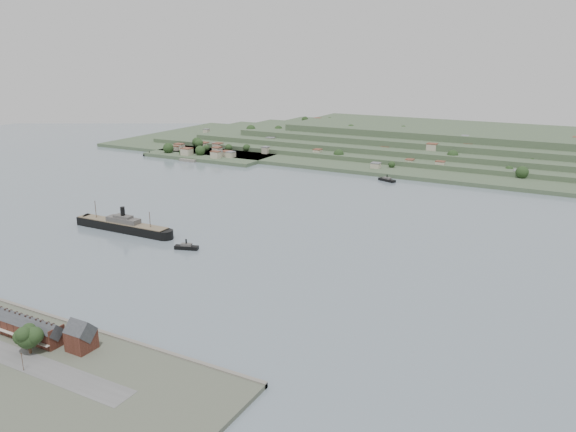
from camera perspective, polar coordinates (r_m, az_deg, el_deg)
The scene contains 9 objects.
ground at distance 392.77m, azimuth -4.97°, elevation -2.10°, with size 1400.00×1400.00×0.00m, color slate.
terrace_row at distance 284.47m, azimuth -25.99°, elevation -9.79°, with size 55.60×9.80×11.07m.
gabled_building at distance 258.70m, azimuth -20.30°, elevation -11.40°, with size 10.40×10.18×14.09m.
far_peninsula at distance 734.08m, azimuth 14.13°, elevation 7.13°, with size 760.00×309.00×30.00m.
steamship at distance 421.48m, azimuth -16.72°, elevation -0.89°, with size 89.78×12.19×21.54m.
tugboat at distance 371.99m, azimuth -10.28°, elevation -3.11°, with size 16.21×8.99×7.06m.
ferry_west at distance 714.67m, azimuth -13.89°, elevation 6.05°, with size 15.85×10.35×5.80m.
ferry_east at distance 565.74m, azimuth 10.02°, elevation 3.65°, with size 19.16×11.73×6.97m.
fig_tree at distance 262.66m, azimuth -24.92°, elevation -11.04°, with size 11.91×10.32×13.30m.
Camera 1 is at (206.62, -309.92, 124.59)m, focal length 35.00 mm.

